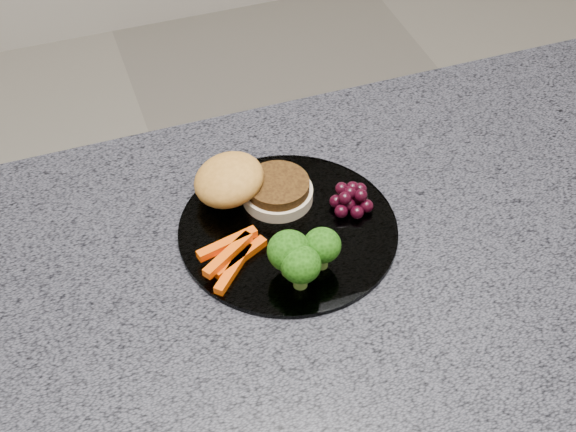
# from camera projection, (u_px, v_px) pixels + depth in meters

# --- Properties ---
(countertop) EXTENTS (1.20, 0.60, 0.04)m
(countertop) POSITION_uv_depth(u_px,v_px,m) (320.00, 277.00, 0.93)
(countertop) COLOR #44444D
(countertop) RESTS_ON island_cabinet
(plate) EXTENTS (0.26, 0.26, 0.01)m
(plate) POSITION_uv_depth(u_px,v_px,m) (288.00, 230.00, 0.95)
(plate) COLOR white
(plate) RESTS_ON countertop
(burger) EXTENTS (0.16, 0.13, 0.05)m
(burger) POSITION_uv_depth(u_px,v_px,m) (246.00, 186.00, 0.97)
(burger) COLOR beige
(burger) RESTS_ON plate
(carrot_sticks) EXTENTS (0.08, 0.08, 0.02)m
(carrot_sticks) POSITION_uv_depth(u_px,v_px,m) (231.00, 256.00, 0.90)
(carrot_sticks) COLOR #EB4B03
(carrot_sticks) RESTS_ON plate
(broccoli) EXTENTS (0.08, 0.07, 0.06)m
(broccoli) POSITION_uv_depth(u_px,v_px,m) (302.00, 254.00, 0.87)
(broccoli) COLOR olive
(broccoli) RESTS_ON plate
(grape_bunch) EXTENTS (0.05, 0.05, 0.03)m
(grape_bunch) POSITION_uv_depth(u_px,v_px,m) (351.00, 199.00, 0.96)
(grape_bunch) COLOR black
(grape_bunch) RESTS_ON plate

